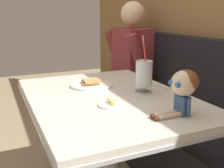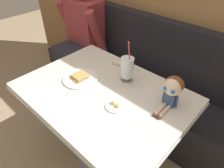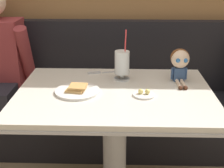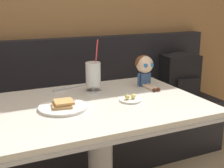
{
  "view_description": "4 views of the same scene",
  "coord_description": "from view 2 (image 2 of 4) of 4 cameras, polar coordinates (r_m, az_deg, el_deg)",
  "views": [
    {
      "loc": [
        1.28,
        -0.37,
        1.17
      ],
      "look_at": [
        0.04,
        0.18,
        0.81
      ],
      "focal_mm": 43.73,
      "sensor_mm": 36.0,
      "label": 1
    },
    {
      "loc": [
        0.74,
        -0.52,
        1.59
      ],
      "look_at": [
        0.01,
        0.25,
        0.76
      ],
      "focal_mm": 32.13,
      "sensor_mm": 36.0,
      "label": 2
    },
    {
      "loc": [
        0.04,
        -1.47,
        1.43
      ],
      "look_at": [
        -0.01,
        0.15,
        0.8
      ],
      "focal_mm": 51.04,
      "sensor_mm": 36.0,
      "label": 3
    },
    {
      "loc": [
        -0.58,
        -1.23,
        1.26
      ],
      "look_at": [
        0.1,
        0.25,
        0.81
      ],
      "focal_mm": 47.77,
      "sensor_mm": 36.0,
      "label": 4
    }
  ],
  "objects": [
    {
      "name": "milkshake_glass",
      "position": [
        1.36,
        4.29,
        4.4
      ],
      "size": [
        0.1,
        0.1,
        0.31
      ],
      "color": "silver",
      "rests_on": "diner_table"
    },
    {
      "name": "butter_knife",
      "position": [
        1.56,
        2.63,
        5.21
      ],
      "size": [
        0.23,
        0.08,
        0.01
      ],
      "color": "silver",
      "rests_on": "diner_table"
    },
    {
      "name": "diner_table",
      "position": [
        1.46,
        -2.39,
        -7.92
      ],
      "size": [
        1.11,
        0.81,
        0.74
      ],
      "color": "silver",
      "rests_on": "ground"
    },
    {
      "name": "booth_bench",
      "position": [
        1.98,
        10.77,
        -2.59
      ],
      "size": [
        2.6,
        0.48,
        1.0
      ],
      "color": "black",
      "rests_on": "ground"
    },
    {
      "name": "butter_saucer",
      "position": [
        1.21,
        0.98,
        -6.17
      ],
      "size": [
        0.12,
        0.12,
        0.04
      ],
      "color": "white",
      "rests_on": "diner_table"
    },
    {
      "name": "diner_patron",
      "position": [
        2.24,
        -8.4,
        15.34
      ],
      "size": [
        0.55,
        0.48,
        0.81
      ],
      "color": "maroon",
      "rests_on": "booth_bench"
    },
    {
      "name": "seated_doll",
      "position": [
        1.19,
        16.88,
        -1.14
      ],
      "size": [
        0.11,
        0.22,
        0.2
      ],
      "color": "#385689",
      "rests_on": "diner_table"
    },
    {
      "name": "toast_plate",
      "position": [
        1.43,
        -9.02,
        1.68
      ],
      "size": [
        0.25,
        0.25,
        0.04
      ],
      "color": "white",
      "rests_on": "diner_table"
    }
  ]
}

